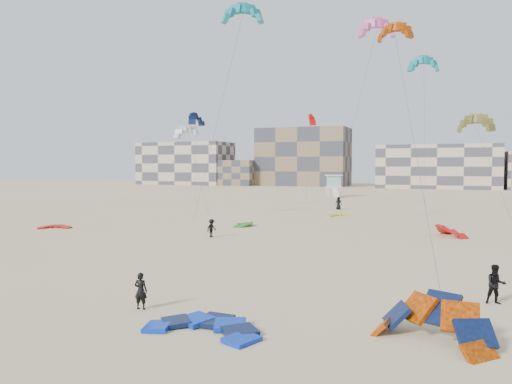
% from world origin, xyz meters
% --- Properties ---
extents(ground, '(320.00, 320.00, 0.00)m').
position_xyz_m(ground, '(0.00, 0.00, 0.00)').
color(ground, '#CFC08B').
rests_on(ground, ground).
extents(kite_ground_blue, '(4.27, 4.46, 0.81)m').
position_xyz_m(kite_ground_blue, '(5.01, -1.93, 0.00)').
color(kite_ground_blue, '#0836EA').
rests_on(kite_ground_blue, ground).
extents(kite_ground_orange, '(5.70, 5.70, 4.32)m').
position_xyz_m(kite_ground_orange, '(12.97, -0.02, 0.00)').
color(kite_ground_orange, '#E55100').
rests_on(kite_ground_orange, ground).
extents(kite_ground_red, '(3.98, 4.06, 0.71)m').
position_xyz_m(kite_ground_red, '(-23.15, 20.33, 0.00)').
color(kite_ground_red, red).
rests_on(kite_ground_red, ground).
extents(kite_ground_green, '(3.86, 3.71, 1.31)m').
position_xyz_m(kite_ground_green, '(-6.50, 28.96, 0.00)').
color(kite_ground_green, '#237718').
rests_on(kite_ground_green, ground).
extents(kite_ground_red_far, '(4.60, 4.52, 3.00)m').
position_xyz_m(kite_ground_red_far, '(13.58, 28.56, 0.00)').
color(kite_ground_red_far, red).
rests_on(kite_ground_red_far, ground).
extents(kite_ground_yellow, '(4.33, 4.37, 0.56)m').
position_xyz_m(kite_ground_yellow, '(0.59, 42.60, 0.00)').
color(kite_ground_yellow, '#C7D61D').
rests_on(kite_ground_yellow, ground).
extents(kitesurfer_main, '(0.64, 0.47, 1.61)m').
position_xyz_m(kitesurfer_main, '(1.11, -0.33, 0.81)').
color(kitesurfer_main, black).
rests_on(kitesurfer_main, ground).
extents(kitesurfer_b, '(0.98, 0.83, 1.78)m').
position_xyz_m(kitesurfer_b, '(15.47, 6.16, 0.89)').
color(kitesurfer_b, black).
rests_on(kitesurfer_b, ground).
extents(kitesurfer_c, '(0.90, 1.16, 1.59)m').
position_xyz_m(kitesurfer_c, '(-5.78, 20.35, 0.79)').
color(kitesurfer_c, black).
rests_on(kitesurfer_c, ground).
extents(kitesurfer_e, '(1.05, 0.86, 1.84)m').
position_xyz_m(kitesurfer_e, '(-1.23, 51.41, 0.92)').
color(kitesurfer_e, black).
rests_on(kitesurfer_e, ground).
extents(kite_fly_teal_a, '(7.91, 4.55, 19.73)m').
position_xyz_m(kite_fly_teal_a, '(-3.71, 22.46, 19.35)').
color(kite_fly_teal_a, teal).
rests_on(kite_fly_teal_a, ground).
extents(kite_fly_orange, '(6.97, 30.62, 19.30)m').
position_xyz_m(kite_fly_orange, '(8.18, 32.09, 19.02)').
color(kite_fly_orange, '#E55100').
rests_on(kite_fly_orange, ground).
extents(kite_fly_grey, '(8.48, 8.93, 10.30)m').
position_xyz_m(kite_fly_grey, '(-15.68, 34.05, 10.00)').
color(kite_fly_grey, silver).
rests_on(kite_fly_grey, ground).
extents(kite_fly_pink, '(9.20, 10.09, 22.22)m').
position_xyz_m(kite_fly_pink, '(5.28, 40.82, 21.84)').
color(kite_fly_pink, '#DF53A9').
rests_on(kite_fly_pink, ground).
extents(kite_fly_olive, '(5.35, 12.40, 11.10)m').
position_xyz_m(kite_fly_olive, '(15.88, 41.39, 10.69)').
color(kite_fly_olive, brown).
rests_on(kite_fly_olive, ground).
extents(kite_fly_navy, '(3.33, 3.30, 12.79)m').
position_xyz_m(kite_fly_navy, '(-19.53, 43.34, 12.52)').
color(kite_fly_navy, '#0C1A3B').
rests_on(kite_fly_navy, ground).
extents(kite_fly_teal_b, '(5.42, 6.39, 21.05)m').
position_xyz_m(kite_fly_teal_b, '(9.63, 56.98, 20.48)').
color(kite_fly_teal_b, teal).
rests_on(kite_fly_teal_b, ground).
extents(kite_fly_red, '(4.09, 6.55, 13.83)m').
position_xyz_m(kite_fly_red, '(-7.54, 60.29, 13.52)').
color(kite_fly_red, red).
rests_on(kite_fly_red, ground).
extents(lifeguard_tower_far, '(4.01, 6.53, 4.41)m').
position_xyz_m(lifeguard_tower_far, '(-8.25, 79.81, 2.19)').
color(lifeguard_tower_far, white).
rests_on(lifeguard_tower_far, ground).
extents(condo_west_a, '(30.00, 15.00, 14.00)m').
position_xyz_m(condo_west_a, '(-70.00, 130.00, 7.00)').
color(condo_west_a, '#C5AF91').
rests_on(condo_west_a, ground).
extents(condo_west_b, '(28.00, 14.00, 18.00)m').
position_xyz_m(condo_west_b, '(-30.00, 134.00, 9.00)').
color(condo_west_b, '#7C654B').
rests_on(condo_west_b, ground).
extents(condo_mid, '(32.00, 16.00, 12.00)m').
position_xyz_m(condo_mid, '(10.00, 130.00, 6.00)').
color(condo_mid, '#C5AF91').
rests_on(condo_mid, ground).
extents(condo_fill_left, '(12.00, 10.00, 8.00)m').
position_xyz_m(condo_fill_left, '(-50.00, 128.00, 4.00)').
color(condo_fill_left, '#7C654B').
rests_on(condo_fill_left, ground).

